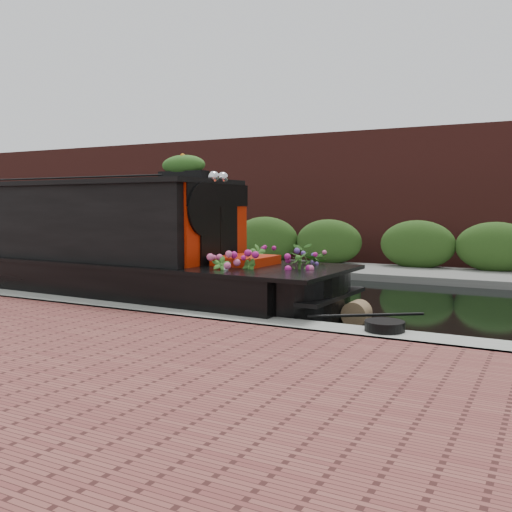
% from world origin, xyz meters
% --- Properties ---
extents(ground, '(80.00, 80.00, 0.00)m').
position_xyz_m(ground, '(0.00, 0.00, 0.00)').
color(ground, black).
rests_on(ground, ground).
extents(near_bank_coping, '(40.00, 0.60, 0.50)m').
position_xyz_m(near_bank_coping, '(0.00, -3.30, 0.00)').
color(near_bank_coping, gray).
rests_on(near_bank_coping, ground).
extents(far_bank_path, '(40.00, 2.40, 0.34)m').
position_xyz_m(far_bank_path, '(0.00, 4.20, 0.00)').
color(far_bank_path, slate).
rests_on(far_bank_path, ground).
extents(far_hedge, '(40.00, 1.10, 2.80)m').
position_xyz_m(far_hedge, '(0.00, 5.10, 0.00)').
color(far_hedge, '#294B19').
rests_on(far_hedge, ground).
extents(far_brick_wall, '(40.00, 1.00, 8.00)m').
position_xyz_m(far_brick_wall, '(0.00, 7.20, 0.00)').
color(far_brick_wall, '#56221D').
rests_on(far_brick_wall, ground).
extents(narrowboat, '(12.22, 2.57, 2.85)m').
position_xyz_m(narrowboat, '(-3.57, -1.95, 0.85)').
color(narrowboat, black).
rests_on(narrowboat, ground).
extents(rope_fender, '(0.38, 0.34, 0.38)m').
position_xyz_m(rope_fender, '(2.99, -1.95, 0.19)').
color(rope_fender, brown).
rests_on(rope_fender, ground).
extents(coiled_mooring_rope, '(0.49, 0.49, 0.12)m').
position_xyz_m(coiled_mooring_rope, '(3.73, -3.16, 0.31)').
color(coiled_mooring_rope, black).
rests_on(coiled_mooring_rope, near_bank_coping).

